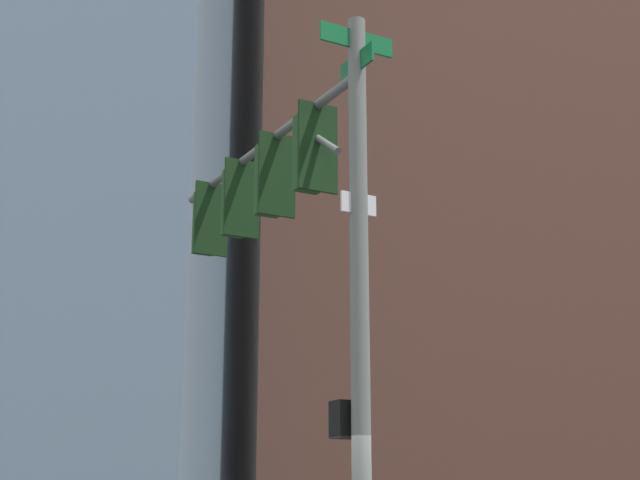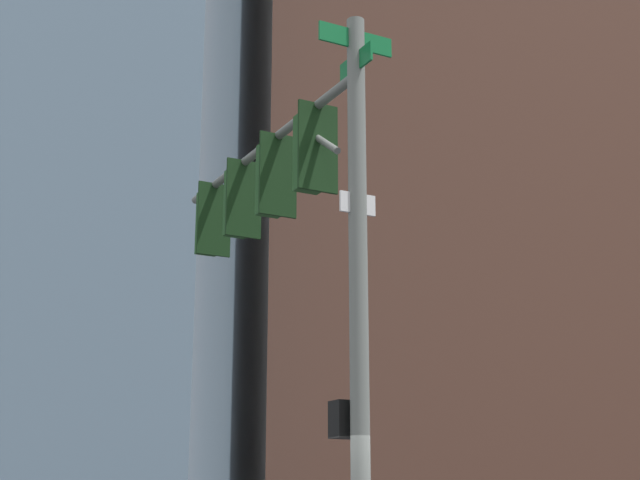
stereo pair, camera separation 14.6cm
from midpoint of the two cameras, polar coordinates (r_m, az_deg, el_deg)
signal_pole_assembly at (r=12.35m, az=-1.86°, el=0.98°), size 3.40×4.72×7.35m
building_brick_midblock at (r=49.92m, az=9.22°, el=6.28°), size 17.99×19.47×40.80m
building_brick_farside at (r=74.56m, az=17.91°, el=4.24°), size 18.66×15.60×52.82m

